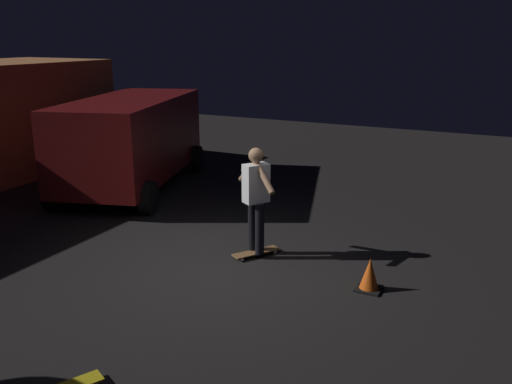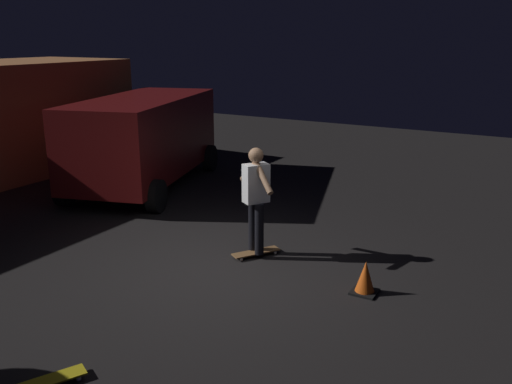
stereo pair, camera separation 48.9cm
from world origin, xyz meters
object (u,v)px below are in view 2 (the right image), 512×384
at_px(skateboard_spare, 45,382).
at_px(skater, 256,193).
at_px(skateboard_ridden, 256,252).
at_px(traffic_cone, 365,279).
at_px(parked_van, 144,136).

bearing_deg(skateboard_spare, skater, -2.10).
distance_m(skateboard_ridden, traffic_cone, 1.96).
relative_size(skateboard_spare, traffic_cone, 1.71).
bearing_deg(parked_van, traffic_cone, -113.63).
height_order(parked_van, skater, parked_van).
bearing_deg(parked_van, skateboard_spare, -146.62).
bearing_deg(skateboard_ridden, parked_van, 61.45).
relative_size(parked_van, skater, 2.97).
bearing_deg(skateboard_ridden, skateboard_spare, 177.90).
bearing_deg(skateboard_ridden, skater, 14.04).
bearing_deg(skater, skateboard_spare, 177.90).
distance_m(skateboard_ridden, skater, 0.98).
bearing_deg(skater, skateboard_ridden, -165.96).
height_order(skateboard_ridden, traffic_cone, traffic_cone).
xyz_separation_m(skateboard_ridden, skateboard_spare, (-3.93, 0.14, 0.00)).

